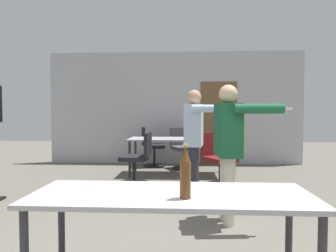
{
  "coord_description": "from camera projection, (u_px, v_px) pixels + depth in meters",
  "views": [
    {
      "loc": [
        0.26,
        -1.37,
        1.27
      ],
      "look_at": [
        0.04,
        2.62,
        1.1
      ],
      "focal_mm": 32.0,
      "sensor_mm": 36.0,
      "label": 1
    }
  ],
  "objects": [
    {
      "name": "person_right_polo",
      "position": [
        195.0,
        134.0,
        4.46
      ],
      "size": [
        0.74,
        0.72,
        1.62
      ],
      "rotation": [
        0.0,
        0.0,
        -1.71
      ],
      "color": "#28282D",
      "rests_on": "ground_plane"
    },
    {
      "name": "conference_table_far",
      "position": [
        178.0,
        141.0,
        6.17
      ],
      "size": [
        2.0,
        0.81,
        0.75
      ],
      "color": "#A8A8AD",
      "rests_on": "ground_plane"
    },
    {
      "name": "office_chair_near_pushed",
      "position": [
        218.0,
        161.0,
        5.3
      ],
      "size": [
        0.65,
        0.67,
        0.93
      ],
      "rotation": [
        0.0,
        0.0,
        3.66
      ],
      "color": "black",
      "rests_on": "ground_plane"
    },
    {
      "name": "office_chair_far_right",
      "position": [
        138.0,
        160.0,
        5.38
      ],
      "size": [
        0.57,
        0.52,
        0.92
      ],
      "rotation": [
        0.0,
        0.0,
        1.49
      ],
      "color": "black",
      "rests_on": "ground_plane"
    },
    {
      "name": "conference_table_near",
      "position": [
        171.0,
        205.0,
        1.95
      ],
      "size": [
        1.81,
        0.65,
        0.75
      ],
      "color": "#A8A8AD",
      "rests_on": "ground_plane"
    },
    {
      "name": "beer_bottle",
      "position": [
        185.0,
        173.0,
        1.81
      ],
      "size": [
        0.07,
        0.07,
        0.33
      ],
      "color": "#563314",
      "rests_on": "conference_table_near"
    },
    {
      "name": "person_center_tall",
      "position": [
        229.0,
        141.0,
        3.45
      ],
      "size": [
        0.78,
        0.65,
        1.6
      ],
      "rotation": [
        0.0,
        0.0,
        -1.48
      ],
      "color": "beige",
      "rests_on": "ground_plane"
    },
    {
      "name": "office_chair_side_rolled",
      "position": [
        151.0,
        148.0,
        7.12
      ],
      "size": [
        0.6,
        0.54,
        0.95
      ],
      "rotation": [
        0.0,
        0.0,
        4.91
      ],
      "color": "black",
      "rests_on": "ground_plane"
    },
    {
      "name": "office_chair_far_left",
      "position": [
        182.0,
        149.0,
        6.9
      ],
      "size": [
        0.63,
        0.67,
        0.93
      ],
      "rotation": [
        0.0,
        0.0,
        3.6
      ],
      "color": "black",
      "rests_on": "ground_plane"
    },
    {
      "name": "back_wall",
      "position": [
        176.0,
        108.0,
        7.55
      ],
      "size": [
        6.35,
        0.12,
        2.8
      ],
      "color": "#B2B5B7",
      "rests_on": "ground_plane"
    },
    {
      "name": "drink_cup",
      "position": [
        187.0,
        136.0,
        6.26
      ],
      "size": [
        0.08,
        0.08,
        0.1
      ],
      "color": "silver",
      "rests_on": "conference_table_far"
    }
  ]
}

